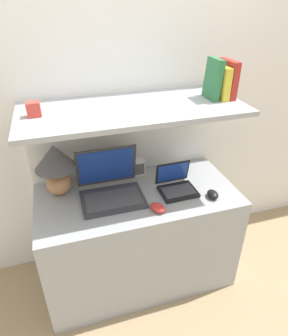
{
  "coord_description": "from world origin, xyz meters",
  "views": [
    {
      "loc": [
        -0.41,
        -1.17,
        1.83
      ],
      "look_at": [
        0.04,
        0.31,
        0.91
      ],
      "focal_mm": 32.0,
      "sensor_mm": 36.0,
      "label": 1
    }
  ],
  "objects": [
    {
      "name": "ground_plane",
      "position": [
        0.0,
        0.0,
        0.0
      ],
      "size": [
        12.0,
        12.0,
        0.0
      ],
      "primitive_type": "plane",
      "color": "#9E8460"
    },
    {
      "name": "wall_back",
      "position": [
        0.0,
        0.68,
        1.2
      ],
      "size": [
        6.0,
        0.05,
        2.4
      ],
      "color": "white",
      "rests_on": "ground_plane"
    },
    {
      "name": "desk",
      "position": [
        0.0,
        0.31,
        0.36
      ],
      "size": [
        1.25,
        0.61,
        0.73
      ],
      "color": "#999EA3",
      "rests_on": "ground_plane"
    },
    {
      "name": "back_riser",
      "position": [
        0.0,
        0.63,
        0.62
      ],
      "size": [
        1.25,
        0.04,
        1.25
      ],
      "color": "white",
      "rests_on": "ground_plane"
    },
    {
      "name": "shelf",
      "position": [
        0.0,
        0.38,
        1.26
      ],
      "size": [
        1.25,
        0.55,
        0.03
      ],
      "color": "#999EA3",
      "rests_on": "back_riser"
    },
    {
      "name": "table_lamp",
      "position": [
        -0.46,
        0.46,
        0.94
      ],
      "size": [
        0.25,
        0.25,
        0.33
      ],
      "color": "#B27A4C",
      "rests_on": "desk"
    },
    {
      "name": "laptop_large",
      "position": [
        -0.16,
        0.34,
        0.79
      ],
      "size": [
        0.38,
        0.33,
        0.29
      ],
      "color": "#333338",
      "rests_on": "desk"
    },
    {
      "name": "laptop_small",
      "position": [
        0.25,
        0.27,
        0.76
      ],
      "size": [
        0.23,
        0.21,
        0.17
      ],
      "color": "black",
      "rests_on": "desk"
    },
    {
      "name": "computer_mouse",
      "position": [
        0.07,
        0.11,
        0.75
      ],
      "size": [
        0.11,
        0.12,
        0.04
      ],
      "color": "red",
      "rests_on": "desk"
    },
    {
      "name": "second_mouse",
      "position": [
        0.43,
        0.14,
        0.75
      ],
      "size": [
        0.07,
        0.1,
        0.04
      ],
      "color": "black",
      "rests_on": "desk"
    },
    {
      "name": "router_box",
      "position": [
        0.07,
        0.53,
        0.78
      ],
      "size": [
        0.09,
        0.07,
        0.12
      ],
      "color": "white",
      "rests_on": "desk"
    },
    {
      "name": "book_red",
      "position": [
        0.58,
        0.38,
        1.38
      ],
      "size": [
        0.04,
        0.17,
        0.21
      ],
      "color": "#A82823",
      "rests_on": "shelf"
    },
    {
      "name": "book_yellow",
      "position": [
        0.53,
        0.38,
        1.37
      ],
      "size": [
        0.04,
        0.18,
        0.19
      ],
      "color": "gold",
      "rests_on": "shelf"
    },
    {
      "name": "book_green",
      "position": [
        0.48,
        0.38,
        1.39
      ],
      "size": [
        0.06,
        0.14,
        0.23
      ],
      "color": "#2D7042",
      "rests_on": "shelf"
    },
    {
      "name": "shelf_gadget",
      "position": [
        -0.52,
        0.38,
        1.31
      ],
      "size": [
        0.07,
        0.05,
        0.07
      ],
      "color": "#CC3D33",
      "rests_on": "shelf"
    }
  ]
}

